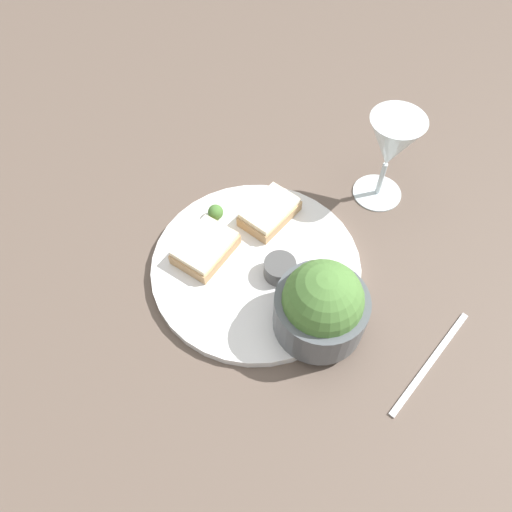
% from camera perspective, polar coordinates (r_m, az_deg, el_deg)
% --- Properties ---
extents(ground_plane, '(4.00, 4.00, 0.00)m').
position_cam_1_polar(ground_plane, '(0.72, 0.00, -1.51)').
color(ground_plane, brown).
extents(dinner_plate, '(0.30, 0.30, 0.01)m').
position_cam_1_polar(dinner_plate, '(0.71, 0.00, -1.21)').
color(dinner_plate, white).
rests_on(dinner_plate, ground_plane).
extents(salad_bowl, '(0.12, 0.12, 0.11)m').
position_cam_1_polar(salad_bowl, '(0.62, 7.49, -5.65)').
color(salad_bowl, '#4C5156').
rests_on(salad_bowl, dinner_plate).
extents(sauce_ramekin, '(0.04, 0.04, 0.03)m').
position_cam_1_polar(sauce_ramekin, '(0.68, 2.74, -1.36)').
color(sauce_ramekin, '#4C4C4C').
rests_on(sauce_ramekin, dinner_plate).
extents(cheese_toast_near, '(0.11, 0.10, 0.03)m').
position_cam_1_polar(cheese_toast_near, '(0.71, -5.81, 0.93)').
color(cheese_toast_near, tan).
rests_on(cheese_toast_near, dinner_plate).
extents(cheese_toast_far, '(0.10, 0.09, 0.03)m').
position_cam_1_polar(cheese_toast_far, '(0.74, 1.57, 5.05)').
color(cheese_toast_far, tan).
rests_on(cheese_toast_far, dinner_plate).
extents(wine_glass, '(0.08, 0.08, 0.15)m').
position_cam_1_polar(wine_glass, '(0.75, 15.19, 12.03)').
color(wine_glass, silver).
rests_on(wine_glass, ground_plane).
extents(garnish, '(0.02, 0.02, 0.02)m').
position_cam_1_polar(garnish, '(0.75, -4.64, 5.02)').
color(garnish, '#477533').
rests_on(garnish, dinner_plate).
extents(fork, '(0.16, 0.10, 0.01)m').
position_cam_1_polar(fork, '(0.69, 19.34, -11.36)').
color(fork, silver).
rests_on(fork, ground_plane).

